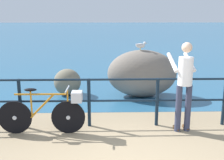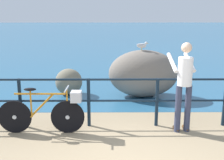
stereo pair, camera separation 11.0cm
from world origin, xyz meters
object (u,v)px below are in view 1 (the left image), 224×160
Objects in this scene: bicycle at (49,111)px; seagull at (141,45)px; breakwater_boulder_main at (142,73)px; breakwater_boulder_left at (67,82)px; person_at_railing at (184,83)px.

bicycle is 3.38m from seagull.
breakwater_boulder_main is 2.52× the size of breakwater_boulder_left.
breakwater_boulder_left is 2.36m from seagull.
breakwater_boulder_main is 2.18m from breakwater_boulder_left.
bicycle is at bearing 84.58° from person_at_railing.
breakwater_boulder_left is at bearing 169.96° from seagull.
seagull is at bearing -152.26° from breakwater_boulder_main.
seagull is (-0.07, -0.03, 0.81)m from breakwater_boulder_main.
person_at_railing is 3.78m from breakwater_boulder_left.
seagull reaches higher than bicycle.
breakwater_boulder_left is at bearing 38.08° from person_at_railing.
person_at_railing is 2.28× the size of breakwater_boulder_left.
breakwater_boulder_main is 5.80× the size of seagull.
bicycle is at bearing -130.54° from breakwater_boulder_main.
seagull is (2.08, 2.47, 1.01)m from bicycle.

